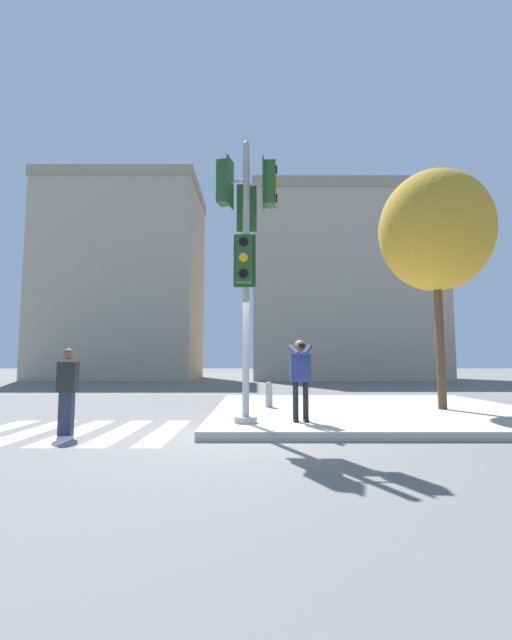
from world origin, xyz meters
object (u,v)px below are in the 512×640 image
(person_photographer, at_px, (302,372))
(street_tree, at_px, (437,231))
(fire_hydrant, at_px, (271,395))
(traffic_signal_pole, at_px, (248,233))
(pedestrian_distant, at_px, (69,389))

(person_photographer, relative_size, street_tree, 0.26)
(street_tree, bearing_deg, fire_hydrant, 173.45)
(person_photographer, bearing_deg, traffic_signal_pole, -171.10)
(street_tree, bearing_deg, traffic_signal_pole, -153.73)
(traffic_signal_pole, relative_size, fire_hydrant, 8.68)
(person_photographer, distance_m, pedestrian_distant, 4.41)
(pedestrian_distant, height_order, fire_hydrant, pedestrian_distant)
(street_tree, height_order, fire_hydrant, street_tree)
(traffic_signal_pole, distance_m, pedestrian_distant, 4.51)
(pedestrian_distant, bearing_deg, person_photographer, 7.80)
(pedestrian_distant, bearing_deg, fire_hydrant, 40.95)
(person_photographer, bearing_deg, street_tree, 30.57)
(person_photographer, distance_m, fire_hydrant, 2.84)
(pedestrian_distant, bearing_deg, traffic_signal_pole, 7.44)
(traffic_signal_pole, relative_size, pedestrian_distant, 3.59)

